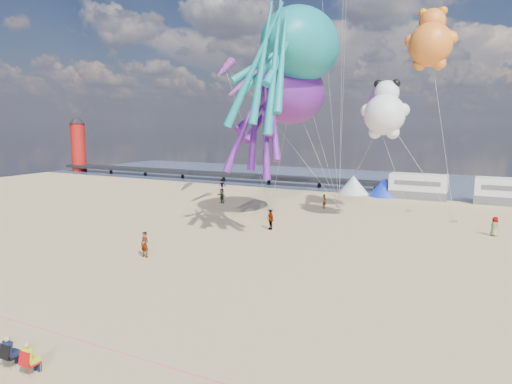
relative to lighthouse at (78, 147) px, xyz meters
name	(u,v)px	position (x,y,z in m)	size (l,w,h in m)	color
ground	(181,306)	(56.00, -44.00, -4.50)	(120.00, 120.00, 0.00)	#DBBB7E
water	(391,181)	(56.00, 11.00, -4.48)	(120.00, 120.00, 0.00)	#364867
pier	(202,173)	(28.00, 0.00, -3.50)	(60.00, 3.00, 0.50)	black
lighthouse	(78,147)	(0.00, 0.00, 0.00)	(2.60, 2.60, 9.00)	#A5140F
motorhome_0	(418,186)	(62.00, -4.00, -3.00)	(6.60, 2.50, 3.00)	silver
motorhome_1	(507,192)	(71.50, -4.00, -3.00)	(6.60, 2.50, 3.00)	silver
tent_white	(353,185)	(54.00, -4.00, -3.30)	(4.00, 4.00, 2.40)	white
tent_blue	(385,187)	(58.00, -4.00, -3.30)	(4.00, 4.00, 2.40)	#1933CC
rope_line	(108,349)	(56.00, -49.00, -4.48)	(0.03, 0.03, 34.00)	#F2338C
standing_person	(145,245)	(48.77, -38.26, -3.60)	(0.66, 0.43, 1.80)	tan
beachgoer_0	(495,226)	(70.21, -20.65, -3.70)	(0.59, 0.38, 1.61)	#7F6659
beachgoer_2	(222,185)	(37.36, -9.27, -3.72)	(0.76, 0.59, 1.56)	#7F6659
beachgoer_3	(270,219)	(52.90, -26.81, -3.63)	(1.13, 0.65, 1.75)	#7F6659
beachgoer_4	(222,196)	(42.38, -17.60, -3.65)	(0.99, 0.41, 1.69)	#7F6659
beachgoer_5	(325,201)	(53.94, -15.31, -3.74)	(1.41, 0.45, 1.52)	#7F6659
sandbag_a	(271,210)	(49.42, -19.37, -4.39)	(0.50, 0.35, 0.22)	gray
sandbag_b	(339,210)	(55.86, -16.24, -4.39)	(0.50, 0.35, 0.22)	gray
sandbag_c	(454,221)	(66.96, -16.61, -4.39)	(0.50, 0.35, 0.22)	gray
sandbag_d	(408,211)	(62.35, -13.23, -4.39)	(0.50, 0.35, 0.22)	gray
sandbag_e	(339,207)	(55.31, -14.46, -4.39)	(0.50, 0.35, 0.22)	gray
kite_octopus_teal	(301,45)	(54.84, -25.17, 11.07)	(4.78, 11.15, 12.74)	teal
kite_octopus_purple	(291,92)	(53.37, -23.69, 7.32)	(4.60, 10.73, 12.26)	#5E1A83
kite_panda	(385,115)	(61.14, -21.29, 5.35)	(4.27, 4.02, 6.02)	white
kite_teddy_orange	(430,45)	(64.25, -18.76, 11.31)	(4.49, 4.23, 6.35)	orange
windsock_left	(225,68)	(41.94, -15.81, 10.80)	(1.10, 6.12, 6.12)	red
windsock_mid	(371,103)	(58.83, -16.51, 6.58)	(1.00, 6.55, 6.55)	red
windsock_right	(244,84)	(47.43, -21.49, 8.46)	(0.90, 5.25, 5.25)	red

